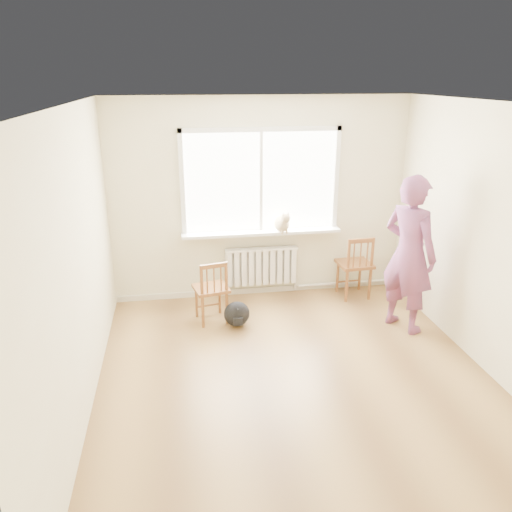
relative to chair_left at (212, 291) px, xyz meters
name	(u,v)px	position (x,y,z in m)	size (l,w,h in m)	color
floor	(297,381)	(0.74, -1.45, -0.41)	(4.50, 4.50, 0.00)	#9E7540
ceiling	(306,105)	(0.74, -1.45, 2.29)	(4.50, 4.50, 0.00)	white
back_wall	(260,200)	(0.74, 0.80, 0.94)	(4.00, 0.01, 2.70)	beige
window	(261,177)	(0.74, 0.77, 1.25)	(2.12, 0.05, 1.42)	white
windowsill	(262,232)	(0.74, 0.69, 0.52)	(2.15, 0.22, 0.04)	white
radiator	(261,266)	(0.74, 0.71, 0.03)	(1.00, 0.12, 0.55)	white
heating_pipe	(345,283)	(1.99, 0.74, -0.33)	(0.04, 0.04, 1.40)	silver
baseboard	(260,290)	(0.74, 0.78, -0.37)	(4.00, 0.03, 0.08)	beige
chair_left	(212,291)	(0.00, 0.00, 0.00)	(0.48, 0.46, 0.82)	brown
chair_right	(356,267)	(2.01, 0.43, 0.04)	(0.47, 0.45, 0.90)	brown
person	(409,254)	(2.29, -0.51, 0.53)	(0.69, 0.45, 1.90)	#B43C3D
cat	(282,223)	(1.00, 0.60, 0.66)	(0.24, 0.46, 0.31)	#CBB58A
backpack	(237,314)	(0.28, -0.16, -0.25)	(0.32, 0.24, 0.32)	black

